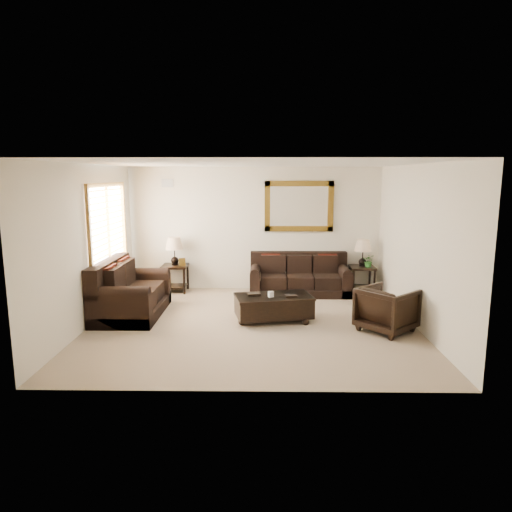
{
  "coord_description": "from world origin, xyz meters",
  "views": [
    {
      "loc": [
        0.18,
        -7.51,
        2.5
      ],
      "look_at": [
        0.06,
        0.6,
        1.08
      ],
      "focal_mm": 32.0,
      "sensor_mm": 36.0,
      "label": 1
    }
  ],
  "objects_px": {
    "loveseat": "(128,295)",
    "armchair": "(387,307)",
    "end_table_right": "(363,258)",
    "coffee_table": "(274,305)",
    "sofa": "(299,279)",
    "end_table_left": "(175,256)"
  },
  "relations": [
    {
      "from": "end_table_right",
      "to": "armchair",
      "type": "bearing_deg",
      "value": -93.03
    },
    {
      "from": "coffee_table",
      "to": "armchair",
      "type": "bearing_deg",
      "value": -28.15
    },
    {
      "from": "sofa",
      "to": "coffee_table",
      "type": "height_order",
      "value": "sofa"
    },
    {
      "from": "loveseat",
      "to": "end_table_left",
      "type": "relative_size",
      "value": 1.49
    },
    {
      "from": "sofa",
      "to": "end_table_left",
      "type": "height_order",
      "value": "end_table_left"
    },
    {
      "from": "coffee_table",
      "to": "sofa",
      "type": "bearing_deg",
      "value": 60.5
    },
    {
      "from": "end_table_right",
      "to": "coffee_table",
      "type": "height_order",
      "value": "end_table_right"
    },
    {
      "from": "coffee_table",
      "to": "end_table_left",
      "type": "bearing_deg",
      "value": 124.56
    },
    {
      "from": "end_table_right",
      "to": "loveseat",
      "type": "bearing_deg",
      "value": -159.62
    },
    {
      "from": "loveseat",
      "to": "armchair",
      "type": "xyz_separation_m",
      "value": [
        4.46,
        -0.82,
        0.03
      ]
    },
    {
      "from": "sofa",
      "to": "armchair",
      "type": "bearing_deg",
      "value": -62.98
    },
    {
      "from": "sofa",
      "to": "loveseat",
      "type": "relative_size",
      "value": 1.18
    },
    {
      "from": "sofa",
      "to": "end_table_right",
      "type": "bearing_deg",
      "value": 4.73
    },
    {
      "from": "end_table_left",
      "to": "end_table_right",
      "type": "xyz_separation_m",
      "value": [
        4.07,
        0.01,
        -0.02
      ]
    },
    {
      "from": "armchair",
      "to": "end_table_right",
      "type": "bearing_deg",
      "value": -44.93
    },
    {
      "from": "end_table_left",
      "to": "end_table_right",
      "type": "bearing_deg",
      "value": 0.13
    },
    {
      "from": "sofa",
      "to": "end_table_left",
      "type": "distance_m",
      "value": 2.74
    },
    {
      "from": "end_table_right",
      "to": "sofa",
      "type": "bearing_deg",
      "value": -175.27
    },
    {
      "from": "end_table_right",
      "to": "coffee_table",
      "type": "distance_m",
      "value": 2.85
    },
    {
      "from": "end_table_left",
      "to": "armchair",
      "type": "relative_size",
      "value": 1.49
    },
    {
      "from": "end_table_left",
      "to": "end_table_right",
      "type": "relative_size",
      "value": 1.03
    },
    {
      "from": "sofa",
      "to": "end_table_left",
      "type": "bearing_deg",
      "value": 177.8
    }
  ]
}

